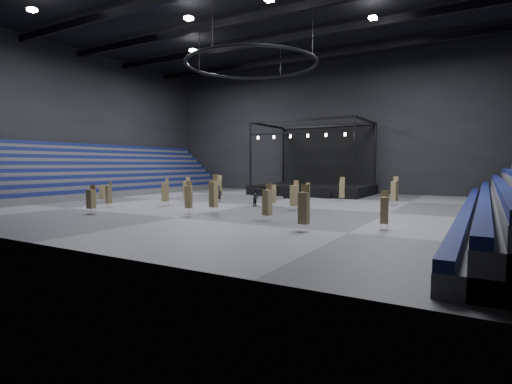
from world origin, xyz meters
The scene contains 32 objects.
floor centered at (0.00, 0.00, 0.00)m, with size 50.00×50.00×0.00m, color #515154.
ceiling centered at (0.00, 0.00, 18.00)m, with size 50.00×42.00×0.20m, color black.
wall_back centered at (0.00, 21.00, 9.00)m, with size 50.00×0.20×18.00m, color black.
wall_front centered at (0.00, -21.00, 9.00)m, with size 50.00×0.20×18.00m, color black.
wall_left centered at (-25.00, 0.00, 9.00)m, with size 0.20×42.00×18.00m, color black.
bleachers_left centered at (-22.94, 0.00, 1.73)m, with size 7.20×40.00×6.40m.
stage centered at (0.00, 16.24, 1.45)m, with size 14.00×10.00×9.20m.
truss_ring centered at (0.00, 0.00, 13.00)m, with size 12.30×12.30×5.15m.
roof_girders centered at (0.00, 0.00, 17.20)m, with size 49.00×30.35×0.70m.
floodlights centered at (0.00, -4.00, 16.60)m, with size 28.60×16.60×0.25m.
flight_case_left centered at (-4.69, 9.85, 0.44)m, with size 1.33×0.66×0.89m, color black.
flight_case_mid centered at (-0.03, 8.19, 0.36)m, with size 1.08×0.54×0.72m, color black.
flight_case_right centered at (3.61, 10.30, 0.36)m, with size 1.07×0.54×0.72m, color black.
chair_stack_0 centered at (6.41, -8.72, 1.31)m, with size 0.58×0.58×2.54m.
chair_stack_1 centered at (5.57, -2.52, 1.32)m, with size 0.67×0.67×2.52m.
chair_stack_2 centered at (-14.00, -5.52, 0.97)m, with size 0.56×0.56×1.80m.
chair_stack_3 centered at (-7.27, -11.99, 1.20)m, with size 0.57×0.57×2.25m.
chair_stack_4 centered at (-6.53, -1.52, 1.33)m, with size 0.50×0.50×2.57m.
chair_stack_5 centered at (2.43, -0.21, 1.06)m, with size 0.55×0.55×1.98m.
chair_stack_6 centered at (10.16, -11.29, 1.40)m, with size 0.56×0.56×2.69m.
chair_stack_7 centered at (3.47, 5.26, 1.04)m, with size 0.45×0.45×1.96m.
chair_stack_8 centered at (-9.90, -8.15, 1.20)m, with size 0.49×0.49×2.35m.
chair_stack_9 centered at (0.45, -6.62, 1.53)m, with size 0.57×0.57×3.02m.
chair_stack_10 centered at (-6.59, -4.50, 1.32)m, with size 0.64×0.64×2.56m.
chair_stack_11 centered at (-6.64, 4.18, 1.34)m, with size 0.65×0.65×2.60m.
chair_stack_12 centered at (-9.67, 8.01, 1.31)m, with size 0.53×0.53×2.51m.
chair_stack_13 centered at (11.76, 6.20, 1.39)m, with size 0.64×0.64×2.71m.
chair_stack_14 centered at (-1.01, -7.92, 1.32)m, with size 0.65×0.65×2.56m.
chair_stack_15 centered at (6.33, 7.53, 1.31)m, with size 0.59×0.59×2.52m.
chair_stack_16 centered at (14.00, -8.42, 1.19)m, with size 0.54×0.54×2.30m.
man_center centered at (-4.57, 1.18, 0.84)m, with size 0.61×0.40×1.67m, color black.
crew_member centered at (1.04, -0.85, 0.82)m, with size 0.80×0.62×1.64m, color black.
Camera 1 is at (19.06, -32.14, 3.83)m, focal length 28.00 mm.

